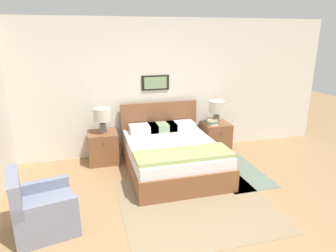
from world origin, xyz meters
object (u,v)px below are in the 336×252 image
at_px(nightstand_near_window, 103,147).
at_px(nightstand_by_door, 215,137).
at_px(bed, 172,155).
at_px(armchair, 41,211).
at_px(table_lamp_near_window, 102,116).
at_px(table_lamp_by_door, 217,108).

bearing_deg(nightstand_near_window, nightstand_by_door, 0.00).
height_order(bed, nightstand_by_door, bed).
distance_m(armchair, table_lamp_near_window, 2.15).
relative_size(bed, armchair, 2.35).
relative_size(armchair, table_lamp_by_door, 1.78).
height_order(armchair, nightstand_by_door, armchair).
relative_size(armchair, nightstand_near_window, 1.42).
bearing_deg(bed, nightstand_near_window, 148.38).
distance_m(armchair, table_lamp_by_door, 3.66).
relative_size(bed, table_lamp_by_door, 4.18).
relative_size(armchair, nightstand_by_door, 1.42).
height_order(bed, armchair, bed).
height_order(table_lamp_near_window, table_lamp_by_door, same).
xyz_separation_m(nightstand_near_window, table_lamp_by_door, (2.24, -0.03, 0.61)).
relative_size(nightstand_by_door, table_lamp_near_window, 1.26).
height_order(nightstand_near_window, table_lamp_by_door, table_lamp_by_door).
xyz_separation_m(armchair, nightstand_near_window, (0.85, 1.89, 0.02)).
height_order(bed, table_lamp_near_window, table_lamp_near_window).
distance_m(bed, table_lamp_by_door, 1.43).
bearing_deg(nightstand_near_window, table_lamp_near_window, -59.63).
relative_size(armchair, table_lamp_near_window, 1.78).
distance_m(nightstand_near_window, nightstand_by_door, 2.25).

